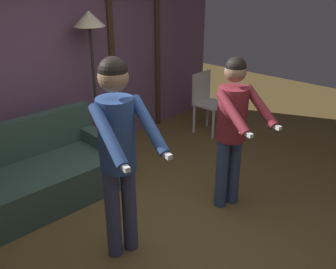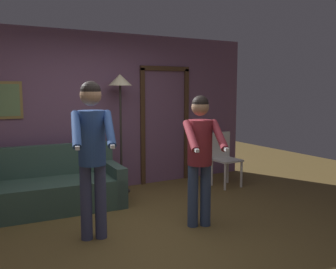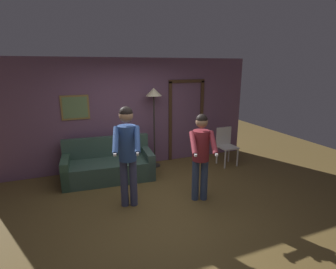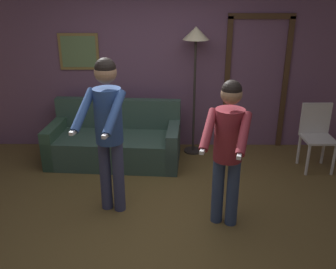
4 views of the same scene
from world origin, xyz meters
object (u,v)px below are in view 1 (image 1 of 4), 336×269
Objects in this scene: couch at (31,181)px; torchiere_lamp at (90,34)px; dining_chair_distant at (206,99)px; person_standing_left at (118,143)px; person_standing_right at (233,122)px.

torchiere_lamp is at bearing 15.87° from couch.
dining_chair_distant is at bearing -3.49° from couch.
torchiere_lamp reaches higher than couch.
torchiere_lamp is 1.08× the size of person_standing_left.
couch is 1.84m from torchiere_lamp.
person_standing_right is 2.08m from dining_chair_distant.
dining_chair_distant is (2.73, 1.14, -0.56)m from person_standing_left.
dining_chair_distant is at bearing 43.74° from person_standing_right.
couch is 1.21× the size of person_standing_right.
dining_chair_distant is at bearing -16.68° from torchiere_lamp.
person_standing_right is (0.23, -1.92, -0.68)m from torchiere_lamp.
person_standing_right reaches higher than couch.
person_standing_left is at bearing 168.10° from person_standing_right.
person_standing_left is at bearing -157.29° from dining_chair_distant.
person_standing_left is 1.10× the size of person_standing_right.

